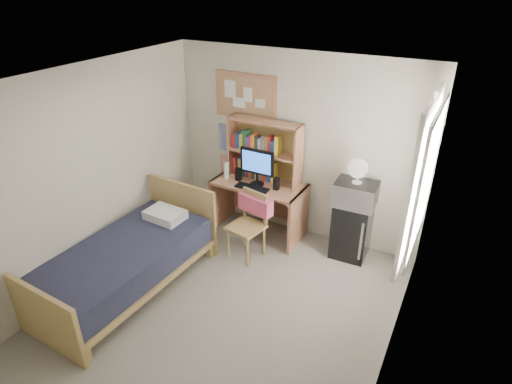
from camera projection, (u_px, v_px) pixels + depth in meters
The scene contains 26 objects.
floor at pixel (219, 316), 4.85m from camera, with size 3.60×4.20×0.02m, color gray.
ceiling at pixel (207, 86), 3.64m from camera, with size 3.60×4.20×0.02m, color silver.
wall_back at pixel (296, 147), 5.89m from camera, with size 3.60×0.04×2.60m, color beige.
wall_front at pixel (26, 374), 2.60m from camera, with size 3.60×0.04×2.60m, color beige.
wall_left at pixel (84, 180), 4.99m from camera, with size 0.04×4.20×2.60m, color beige.
wall_right at pixel (399, 269), 3.50m from camera, with size 0.04×4.20×2.60m, color beige.
window_unit at pixel (422, 179), 4.33m from camera, with size 0.10×1.40×1.70m, color white.
curtain_left at pixel (412, 194), 4.03m from camera, with size 0.04×0.55×1.70m, color silver.
curtain_right at pixel (425, 164), 4.65m from camera, with size 0.04×0.55×1.70m, color silver.
bulletin_board at pixel (246, 96), 5.91m from camera, with size 0.94×0.03×0.64m, color tan.
poster_wave at pixel (228, 138), 6.36m from camera, with size 0.30×0.01×0.42m, color #273C9F.
poster_japan at pixel (229, 167), 6.58m from camera, with size 0.28×0.01×0.36m, color red.
desk at pixel (259, 208), 6.20m from camera, with size 1.30×0.65×0.81m, color #B17756.
desk_chair at pixel (246, 227), 5.65m from camera, with size 0.46×0.46×0.92m, color tan.
mini_fridge at pixel (352, 229), 5.72m from camera, with size 0.47×0.47×0.79m, color black.
bed at pixel (126, 267), 5.15m from camera, with size 1.07×2.14×0.59m, color #1B1D32.
hutch at pixel (264, 151), 5.93m from camera, with size 1.07×0.27×0.87m, color #B17756.
monitor at pixel (257, 167), 5.85m from camera, with size 0.50×0.04×0.53m, color black.
keyboard at pixel (252, 188), 5.85m from camera, with size 0.48×0.15×0.02m, color black.
speaker_left at pixel (239, 174), 6.06m from camera, with size 0.07×0.07×0.18m, color black.
speaker_right at pixel (276, 184), 5.80m from camera, with size 0.07×0.07×0.17m, color black.
water_bottle at pixel (226, 170), 6.08m from camera, with size 0.07×0.07×0.25m, color white.
hoodie at pixel (256, 204), 5.66m from camera, with size 0.49×0.15×0.24m, color #EA597F.
microwave at pixel (356, 194), 5.45m from camera, with size 0.53×0.40×0.30m, color #B9B9BE.
desk_fan at pixel (358, 172), 5.30m from camera, with size 0.25×0.25×0.31m, color white.
pillow at pixel (165, 215), 5.55m from camera, with size 0.49×0.34×0.12m, color white.
Camera 1 is at (2.07, -3.03, 3.49)m, focal length 30.00 mm.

